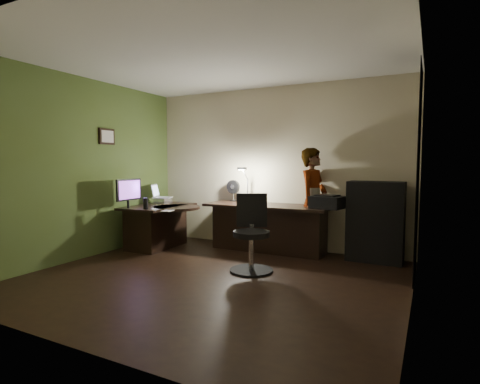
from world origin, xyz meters
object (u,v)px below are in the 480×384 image
at_px(desk_left, 159,226).
at_px(desk_right, 267,228).
at_px(office_chair, 251,233).
at_px(cabinet, 375,222).
at_px(monitor, 128,198).
at_px(person, 313,201).

xyz_separation_m(desk_left, desk_right, (1.75, 0.57, 0.02)).
bearing_deg(office_chair, desk_left, 139.98).
height_order(cabinet, office_chair, cabinet).
height_order(cabinet, monitor, cabinet).
height_order(desk_left, desk_right, desk_right).
bearing_deg(person, monitor, 125.68).
height_order(monitor, office_chair, monitor).
bearing_deg(cabinet, desk_left, -167.10).
bearing_deg(office_chair, cabinet, 19.32).
bearing_deg(desk_right, cabinet, 5.35).
height_order(desk_left, cabinet, cabinet).
distance_m(office_chair, person, 1.41).
relative_size(desk_left, cabinet, 1.07).
distance_m(monitor, office_chair, 2.21).
relative_size(monitor, office_chair, 0.52).
bearing_deg(monitor, desk_right, 28.14).
relative_size(desk_left, office_chair, 1.22).
bearing_deg(person, office_chair, 171.04).
relative_size(desk_right, cabinet, 1.74).
bearing_deg(desk_left, desk_right, 15.89).
xyz_separation_m(desk_left, office_chair, (2.02, -0.58, 0.15)).
relative_size(cabinet, monitor, 2.21).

